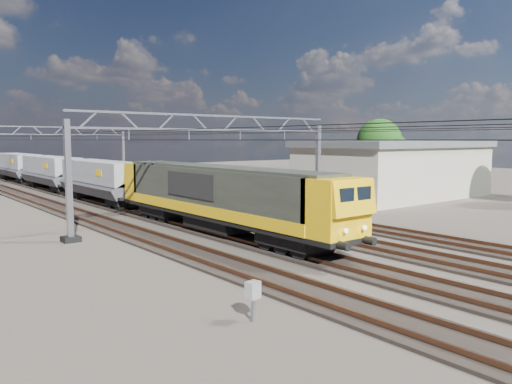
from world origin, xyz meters
TOP-DOWN VIEW (x-y plane):
  - ground at (0.00, 0.00)m, footprint 160.00×160.00m
  - track_outer_west at (-6.00, 0.00)m, footprint 2.60×140.00m
  - track_loco at (-2.00, 0.00)m, footprint 2.60×140.00m
  - track_inner_east at (2.00, 0.00)m, footprint 2.60×140.00m
  - track_outer_east at (6.00, 0.00)m, footprint 2.60×140.00m
  - catenary_gantry_mid at (0.00, 4.00)m, footprint 19.90×0.90m
  - catenary_gantry_far at (0.00, 40.00)m, footprint 19.90×0.90m
  - overhead_wires at (0.00, 8.00)m, footprint 12.03×140.00m
  - locomotive at (-2.00, 0.76)m, footprint 2.76×21.10m
  - hopper_wagon_lead at (-2.00, 18.46)m, footprint 3.38×13.00m
  - hopper_wagon_mid at (-2.00, 32.66)m, footprint 3.38×13.00m
  - hopper_wagon_third at (-2.00, 46.86)m, footprint 3.38×13.00m
  - trackside_cabinet at (-9.20, -11.54)m, footprint 0.47×0.39m
  - industrial_shed at (22.00, 6.00)m, footprint 18.60×10.60m
  - tree_far at (30.32, 13.79)m, footprint 5.76×5.36m

SIDE VIEW (x-z plane):
  - ground at x=0.00m, z-range 0.00..0.00m
  - track_outer_west at x=-6.00m, z-range -0.08..0.22m
  - track_loco at x=-2.00m, z-range -0.08..0.22m
  - track_inner_east at x=2.00m, z-range -0.08..0.22m
  - track_outer_east at x=6.00m, z-range -0.08..0.22m
  - trackside_cabinet at x=-9.20m, z-range 0.33..1.59m
  - hopper_wagon_lead at x=-2.00m, z-range 0.60..3.86m
  - hopper_wagon_mid at x=-2.00m, z-range 0.60..3.86m
  - hopper_wagon_third at x=-2.00m, z-range 0.60..3.86m
  - locomotive at x=-2.00m, z-range 0.52..4.14m
  - industrial_shed at x=22.00m, z-range 0.03..5.43m
  - catenary_gantry_mid at x=0.00m, z-range 0.35..7.46m
  - catenary_gantry_far at x=0.00m, z-range 0.35..7.46m
  - tree_far at x=30.32m, z-range 1.10..9.07m
  - overhead_wires at x=0.00m, z-range 5.48..6.02m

